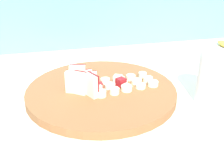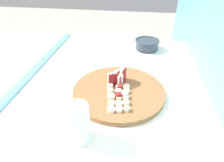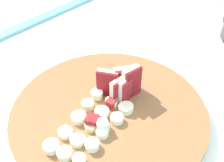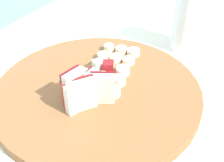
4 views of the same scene
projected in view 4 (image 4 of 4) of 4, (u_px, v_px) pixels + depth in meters
The scene contains 5 objects.
cutting_board at pixel (98, 91), 0.53m from camera, with size 0.38×0.38×0.02m, color brown.
apple_wedge_fan at pixel (83, 90), 0.47m from camera, with size 0.08×0.07×0.07m.
apple_dice_pile at pixel (101, 71), 0.54m from camera, with size 0.09×0.05×0.02m.
banana_slice_rows at pixel (110, 68), 0.56m from camera, with size 0.18×0.10×0.02m.
small_jar at pixel (189, 22), 0.64m from camera, with size 0.07×0.07×0.13m, color white.
Camera 4 is at (-0.39, -0.17, 1.22)m, focal length 44.72 mm.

